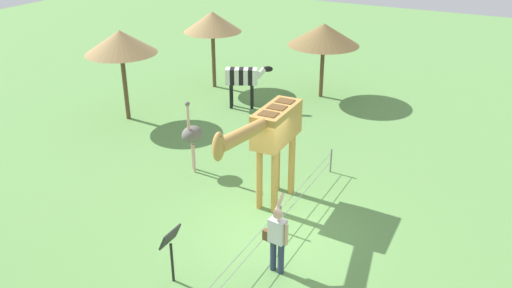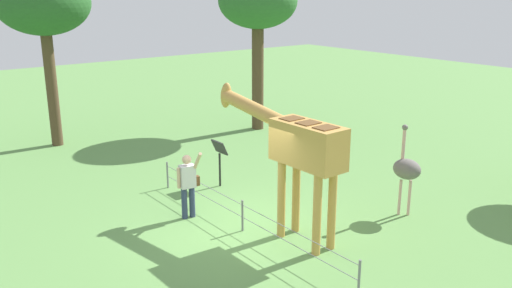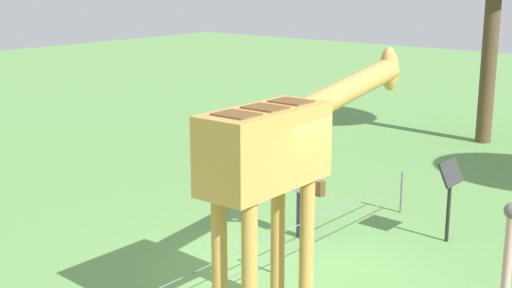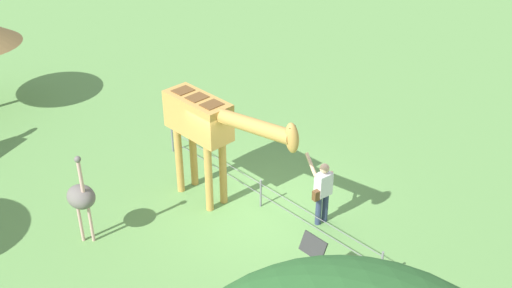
{
  "view_description": "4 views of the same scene",
  "coord_description": "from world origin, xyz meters",
  "px_view_note": "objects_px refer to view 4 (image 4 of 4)",
  "views": [
    {
      "loc": [
        9.87,
        4.66,
        7.47
      ],
      "look_at": [
        -0.35,
        -0.72,
        2.04
      ],
      "focal_mm": 37.09,
      "sensor_mm": 36.0,
      "label": 1
    },
    {
      "loc": [
        -9.1,
        6.78,
        5.35
      ],
      "look_at": [
        -0.16,
        -0.14,
        2.06
      ],
      "focal_mm": 37.75,
      "sensor_mm": 36.0,
      "label": 2
    },
    {
      "loc": [
        -7.3,
        -5.48,
        4.15
      ],
      "look_at": [
        -0.35,
        0.28,
        1.95
      ],
      "focal_mm": 49.43,
      "sensor_mm": 36.0,
      "label": 3
    },
    {
      "loc": [
        8.49,
        -8.01,
        8.62
      ],
      "look_at": [
        0.59,
        -0.58,
        2.27
      ],
      "focal_mm": 42.51,
      "sensor_mm": 36.0,
      "label": 4
    }
  ],
  "objects_px": {
    "visitor": "(323,190)",
    "info_sign": "(313,254)",
    "ostrich": "(81,197)",
    "giraffe": "(208,125)"
  },
  "relations": [
    {
      "from": "visitor",
      "to": "info_sign",
      "type": "xyz_separation_m",
      "value": [
        1.33,
        -1.8,
        0.05
      ]
    },
    {
      "from": "giraffe",
      "to": "ostrich",
      "type": "distance_m",
      "value": 3.15
    },
    {
      "from": "info_sign",
      "to": "giraffe",
      "type": "bearing_deg",
      "value": 172.54
    },
    {
      "from": "giraffe",
      "to": "ostrich",
      "type": "relative_size",
      "value": 1.74
    },
    {
      "from": "visitor",
      "to": "info_sign",
      "type": "bearing_deg",
      "value": -53.52
    },
    {
      "from": "ostrich",
      "to": "info_sign",
      "type": "height_order",
      "value": "ostrich"
    },
    {
      "from": "ostrich",
      "to": "info_sign",
      "type": "xyz_separation_m",
      "value": [
        4.4,
        2.43,
        -0.23
      ]
    },
    {
      "from": "visitor",
      "to": "ostrich",
      "type": "height_order",
      "value": "ostrich"
    },
    {
      "from": "giraffe",
      "to": "info_sign",
      "type": "relative_size",
      "value": 2.97
    },
    {
      "from": "ostrich",
      "to": "giraffe",
      "type": "bearing_deg",
      "value": 75.87
    }
  ]
}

